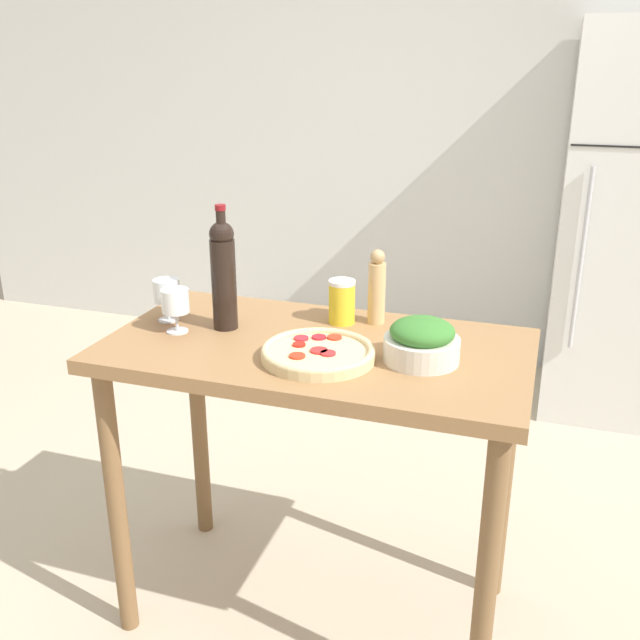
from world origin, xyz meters
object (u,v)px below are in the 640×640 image
object	(u,v)px
wine_bottle	(223,273)
homemade_pizza	(318,353)
salt_canister	(342,302)
salad_bowl	(422,342)
pepper_mill	(377,288)
refrigerator	(639,227)
wine_glass_far	(167,292)
wine_glass_near	(175,303)

from	to	relation	value
wine_bottle	homemade_pizza	distance (m)	0.40
wine_bottle	salt_canister	size ratio (longest dim) A/B	2.75
salad_bowl	homemade_pizza	size ratio (longest dim) A/B	0.66
pepper_mill	salad_bowl	distance (m)	0.31
refrigerator	pepper_mill	size ratio (longest dim) A/B	8.10
wine_glass_far	pepper_mill	distance (m)	0.64
refrigerator	wine_glass_near	distance (m)	2.38
salt_canister	pepper_mill	bearing A→B (deg)	18.17
wine_glass_near	homemade_pizza	distance (m)	0.47
refrigerator	homemade_pizza	xyz separation A→B (m)	(-0.95, -1.98, 0.02)
wine_bottle	salt_canister	world-z (taller)	wine_bottle
homemade_pizza	salt_canister	bearing A→B (deg)	94.21
pepper_mill	salad_bowl	size ratio (longest dim) A/B	1.13
wine_glass_far	salad_bowl	distance (m)	0.80
wine_bottle	refrigerator	bearing A→B (deg)	55.12
wine_bottle	salt_canister	xyz separation A→B (m)	(0.32, 0.15, -0.10)
homemade_pizza	wine_bottle	bearing A→B (deg)	157.75
pepper_mill	salad_bowl	world-z (taller)	pepper_mill
wine_glass_near	salad_bowl	distance (m)	0.72
wine_glass_far	homemade_pizza	world-z (taller)	wine_glass_far
wine_glass_far	homemade_pizza	xyz separation A→B (m)	(0.53, -0.14, -0.07)
wine_glass_near	salad_bowl	size ratio (longest dim) A/B	0.65
wine_glass_near	homemade_pizza	xyz separation A→B (m)	(0.46, -0.06, -0.07)
refrigerator	pepper_mill	xyz separation A→B (m)	(-0.87, -1.66, 0.11)
refrigerator	wine_bottle	size ratio (longest dim) A/B	5.02
wine_bottle	wine_glass_near	xyz separation A→B (m)	(-0.12, -0.08, -0.08)
wine_glass_near	pepper_mill	size ratio (longest dim) A/B	0.57
wine_glass_far	homemade_pizza	distance (m)	0.55
refrigerator	salt_canister	size ratio (longest dim) A/B	13.79
wine_bottle	salad_bowl	distance (m)	0.61
wine_bottle	wine_glass_far	xyz separation A→B (m)	(-0.19, 0.00, -0.08)
pepper_mill	salt_canister	xyz separation A→B (m)	(-0.10, -0.03, -0.04)
pepper_mill	homemade_pizza	distance (m)	0.34
refrigerator	homemade_pizza	bearing A→B (deg)	-115.57
wine_bottle	wine_glass_far	world-z (taller)	wine_bottle
refrigerator	salt_canister	xyz separation A→B (m)	(-0.97, -1.69, 0.07)
wine_glass_near	pepper_mill	world-z (taller)	pepper_mill
wine_bottle	salt_canister	bearing A→B (deg)	25.38
wine_bottle	wine_glass_near	world-z (taller)	wine_bottle
refrigerator	salad_bowl	world-z (taller)	refrigerator
wine_glass_far	salt_canister	size ratio (longest dim) A/B	0.97
salt_canister	refrigerator	bearing A→B (deg)	60.22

